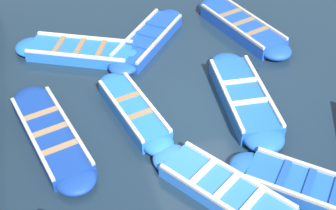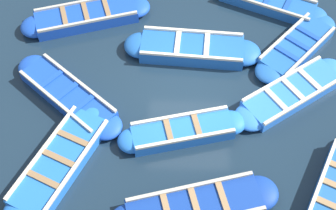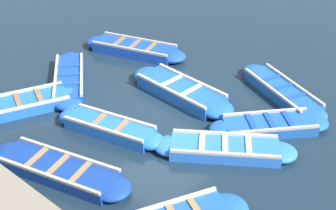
# 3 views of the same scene
# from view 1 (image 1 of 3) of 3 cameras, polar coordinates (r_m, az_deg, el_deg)

# --- Properties ---
(ground_plane) EXTENTS (120.00, 120.00, 0.00)m
(ground_plane) POSITION_cam_1_polar(r_m,az_deg,el_deg) (11.45, 4.06, -0.67)
(ground_plane) COLOR #162838
(boat_centre) EXTENTS (3.01, 3.35, 0.37)m
(boat_centre) POSITION_cam_1_polar(r_m,az_deg,el_deg) (13.70, -2.48, 7.97)
(boat_centre) COLOR #1947B7
(boat_centre) RESTS_ON ground
(boat_drifting) EXTENTS (1.47, 3.29, 0.40)m
(boat_drifting) POSITION_cam_1_polar(r_m,az_deg,el_deg) (11.18, -4.22, -0.73)
(boat_drifting) COLOR blue
(boat_drifting) RESTS_ON ground
(boat_near_quay) EXTENTS (2.01, 3.94, 0.42)m
(boat_near_quay) POSITION_cam_1_polar(r_m,az_deg,el_deg) (14.39, 9.02, 9.35)
(boat_near_quay) COLOR #1947B7
(boat_near_quay) RESTS_ON ground
(boat_tucked) EXTENTS (3.08, 2.84, 0.35)m
(boat_tucked) POSITION_cam_1_polar(r_m,az_deg,el_deg) (9.96, 16.66, -9.63)
(boat_tucked) COLOR #1E59AD
(boat_tucked) RESTS_ON ground
(boat_inner_gap) EXTENTS (1.86, 3.97, 0.36)m
(boat_inner_gap) POSITION_cam_1_polar(r_m,az_deg,el_deg) (10.91, -14.07, -3.54)
(boat_inner_gap) COLOR navy
(boat_inner_gap) RESTS_ON ground
(boat_end_of_row) EXTENTS (3.86, 2.42, 0.38)m
(boat_end_of_row) POSITION_cam_1_polar(r_m,az_deg,el_deg) (13.39, -10.62, 6.41)
(boat_end_of_row) COLOR blue
(boat_end_of_row) RESTS_ON ground
(boat_stern_in) EXTENTS (2.78, 3.45, 0.36)m
(boat_stern_in) POSITION_cam_1_polar(r_m,az_deg,el_deg) (9.56, 7.04, -10.43)
(boat_stern_in) COLOR blue
(boat_stern_in) RESTS_ON ground
(boat_outer_left) EXTENTS (1.22, 3.87, 0.44)m
(boat_outer_left) POSITION_cam_1_polar(r_m,az_deg,el_deg) (11.65, 9.22, 0.91)
(boat_outer_left) COLOR #1E59AD
(boat_outer_left) RESTS_ON ground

